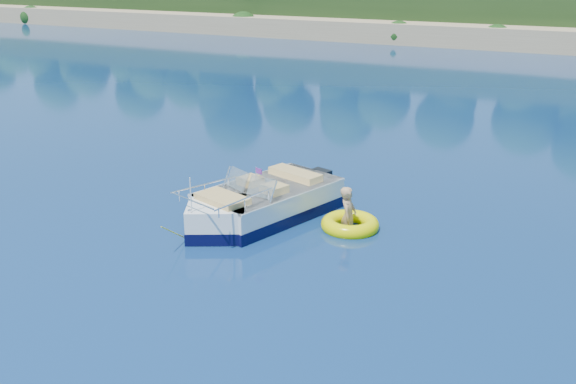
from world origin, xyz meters
The scene contains 5 objects.
ground centered at (0.00, 0.00, 0.00)m, with size 160.00×160.00×0.00m, color #0A2348.
shoreline centered at (0.00, 63.77, 0.98)m, with size 170.00×59.00×6.00m.
motorboat centered at (1.36, 0.47, 0.33)m, with size 2.76×4.97×1.71m.
tow_tube centered at (3.48, 0.94, 0.09)m, with size 1.61×1.61×0.35m.
boy centered at (3.43, 0.96, 0.00)m, with size 0.54×0.36×1.49m, color tan.
Camera 1 is at (8.35, -11.72, 5.74)m, focal length 40.00 mm.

